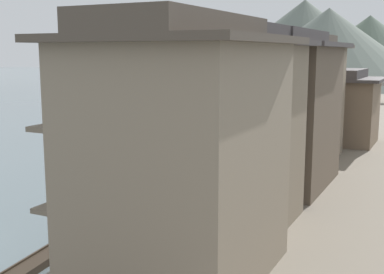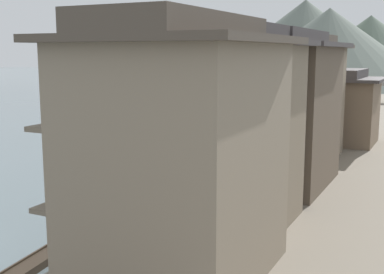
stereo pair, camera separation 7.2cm
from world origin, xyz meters
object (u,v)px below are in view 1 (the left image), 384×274
(boat_midriver_drifting, at_px, (238,115))
(stone_bridge, at_px, (313,85))
(boat_midriver_upstream, at_px, (39,261))
(house_waterfront_tall, at_px, (283,110))
(house_waterfront_narrow, at_px, (307,98))
(boat_moored_second, at_px, (323,119))
(boat_moored_nearest, at_px, (121,156))
(house_waterfront_nearest, at_px, (179,150))
(house_waterfront_second, at_px, (237,125))
(boat_moored_third, at_px, (239,157))
(house_waterfront_far, at_px, (339,107))
(boat_moored_far, at_px, (298,128))
(boat_upstream_distant, at_px, (270,147))

(boat_midriver_drifting, relative_size, stone_bridge, 0.19)
(boat_midriver_upstream, xyz_separation_m, house_waterfront_tall, (5.83, 13.58, 4.98))
(house_waterfront_narrow, bearing_deg, boat_midriver_drifting, 120.72)
(boat_midriver_drifting, relative_size, house_waterfront_tall, 0.64)
(boat_moored_second, height_order, house_waterfront_narrow, house_waterfront_narrow)
(stone_bridge, bearing_deg, boat_moored_nearest, -94.08)
(house_waterfront_nearest, height_order, house_waterfront_tall, same)
(house_waterfront_narrow, bearing_deg, boat_moored_nearest, -166.59)
(house_waterfront_second, bearing_deg, boat_moored_third, 110.84)
(stone_bridge, bearing_deg, house_waterfront_tall, -78.62)
(house_waterfront_tall, distance_m, house_waterfront_far, 15.13)
(boat_midriver_drifting, bearing_deg, boat_moored_third, -68.49)
(house_waterfront_tall, bearing_deg, boat_moored_second, 98.23)
(boat_moored_second, xyz_separation_m, boat_midriver_drifting, (-10.70, -1.78, 0.01))
(house_waterfront_second, bearing_deg, boat_moored_second, 96.82)
(boat_moored_far, distance_m, boat_midriver_drifting, 12.65)
(boat_upstream_distant, xyz_separation_m, house_waterfront_nearest, (5.43, -27.06, 4.94))
(house_waterfront_tall, relative_size, house_waterfront_narrow, 1.00)
(boat_upstream_distant, distance_m, house_waterfront_second, 22.10)
(house_waterfront_tall, bearing_deg, boat_moored_far, 102.63)
(house_waterfront_narrow, distance_m, house_waterfront_far, 7.43)
(house_waterfront_far, bearing_deg, boat_moored_nearest, -144.43)
(house_waterfront_nearest, distance_m, stone_bridge, 68.09)
(boat_moored_nearest, relative_size, boat_midriver_upstream, 0.96)
(boat_moored_second, height_order, house_waterfront_nearest, house_waterfront_nearest)
(boat_midriver_drifting, relative_size, house_waterfront_far, 0.80)
(boat_moored_far, height_order, house_waterfront_tall, house_waterfront_tall)
(boat_moored_third, bearing_deg, house_waterfront_nearest, -73.88)
(boat_upstream_distant, bearing_deg, boat_moored_second, 89.90)
(boat_midriver_drifting, distance_m, boat_midriver_upstream, 48.12)
(house_waterfront_second, xyz_separation_m, stone_bridge, (-10.82, 61.00, -2.06))
(boat_moored_second, relative_size, boat_midriver_upstream, 0.68)
(boat_midriver_drifting, bearing_deg, boat_upstream_distant, -61.43)
(house_waterfront_nearest, xyz_separation_m, house_waterfront_narrow, (-0.83, 20.94, 0.01))
(boat_moored_nearest, relative_size, boat_moored_third, 1.47)
(boat_midriver_drifting, xyz_separation_m, house_waterfront_nearest, (16.09, -46.62, 4.96))
(boat_moored_far, height_order, boat_midriver_drifting, boat_moored_far)
(boat_upstream_distant, height_order, house_waterfront_nearest, house_waterfront_nearest)
(boat_moored_second, xyz_separation_m, house_waterfront_narrow, (4.57, -27.46, 4.99))
(boat_moored_nearest, height_order, house_waterfront_narrow, house_waterfront_narrow)
(boat_upstream_distant, distance_m, house_waterfront_tall, 15.65)
(boat_moored_third, height_order, house_waterfront_narrow, house_waterfront_narrow)
(boat_midriver_drifting, relative_size, house_waterfront_second, 0.64)
(boat_moored_nearest, relative_size, house_waterfront_far, 0.77)
(boat_moored_second, height_order, house_waterfront_far, house_waterfront_far)
(boat_moored_second, height_order, house_waterfront_tall, house_waterfront_tall)
(boat_moored_far, bearing_deg, house_waterfront_far, -60.15)
(boat_moored_second, bearing_deg, house_waterfront_far, -74.86)
(boat_midriver_upstream, height_order, house_waterfront_tall, house_waterfront_tall)
(house_waterfront_narrow, bearing_deg, boat_moored_far, 106.27)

